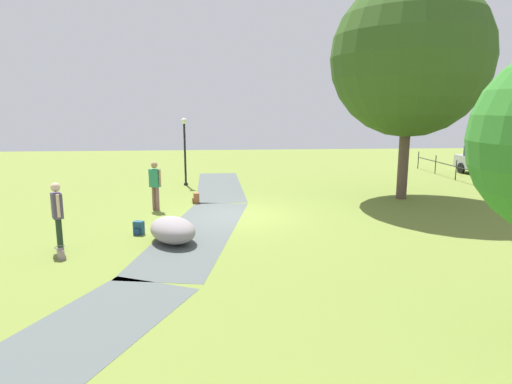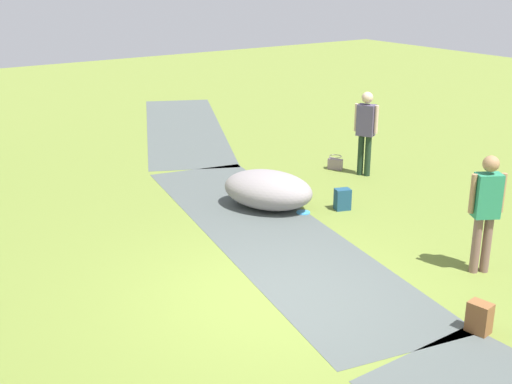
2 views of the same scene
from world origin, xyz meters
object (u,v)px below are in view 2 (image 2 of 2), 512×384
Objects in this scene: woman_with_handbag at (366,127)px; spare_backpack_on_lawn at (480,318)px; lawn_boulder at (268,190)px; man_near_boulder at (486,205)px; handbag_on_grass at (335,163)px; frisbee_on_grass at (303,212)px; backpack_by_boulder at (342,199)px.

spare_backpack_on_lawn is (-5.61, 3.25, -0.87)m from woman_with_handbag.
lawn_boulder is at bearing -4.22° from spare_backpack_on_lawn.
lawn_boulder is 1.16× the size of man_near_boulder.
handbag_on_grass is at bearing 19.37° from woman_with_handbag.
woman_with_handbag is 2.93m from frisbee_on_grass.
backpack_by_boulder is at bearing -1.23° from man_near_boulder.
spare_backpack_on_lawn is (-1.11, 1.40, -0.85)m from man_near_boulder.
woman_with_handbag reaches higher than backpack_by_boulder.
handbag_on_grass is 0.93× the size of backpack_by_boulder.
backpack_by_boulder is 1.00× the size of spare_backpack_on_lawn.
man_near_boulder is (-4.50, 1.85, -0.02)m from woman_with_handbag.
spare_backpack_on_lawn is at bearing 175.78° from lawn_boulder.
frisbee_on_grass is at bearing 71.22° from backpack_by_boulder.
handbag_on_grass is at bearing -25.71° from spare_backpack_on_lawn.
backpack_by_boulder is at bearing -19.04° from spare_backpack_on_lawn.
man_near_boulder reaches higher than spare_backpack_on_lawn.
lawn_boulder is 0.79m from frisbee_on_grass.
man_near_boulder is at bearing -169.11° from frisbee_on_grass.
spare_backpack_on_lawn is 4.56m from frisbee_on_grass.
lawn_boulder is 5.18× the size of backpack_by_boulder.
man_near_boulder is 5.48m from handbag_on_grass.
handbag_on_grass is 2.88m from frisbee_on_grass.
woman_with_handbag is 1.16m from handbag_on_grass.
backpack_by_boulder and spare_backpack_on_lawn have the same top height.
backpack_by_boulder reaches higher than frisbee_on_grass.
woman_with_handbag is at bearing -66.10° from frisbee_on_grass.
handbag_on_grass is (1.17, -2.64, -0.21)m from lawn_boulder.
woman_with_handbag reaches higher than handbag_on_grass.
handbag_on_grass is at bearing -52.03° from frisbee_on_grass.
backpack_by_boulder is at bearing -127.83° from lawn_boulder.
man_near_boulder is 3.60m from frisbee_on_grass.
woman_with_handbag reaches higher than man_near_boulder.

